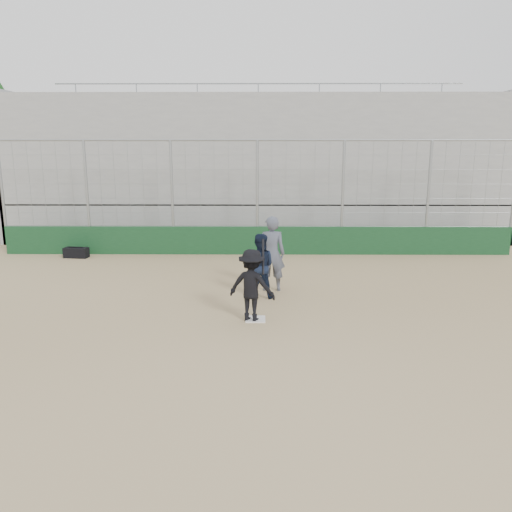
{
  "coord_description": "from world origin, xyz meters",
  "views": [
    {
      "loc": [
        0.09,
        -10.57,
        3.78
      ],
      "look_at": [
        0.0,
        1.4,
        1.15
      ],
      "focal_mm": 35.0,
      "sensor_mm": 36.0,
      "label": 1
    }
  ],
  "objects_px": {
    "catcher_crouched": "(259,276)",
    "equipment_bag": "(76,253)",
    "umpire": "(271,257)",
    "batter_at_plate": "(252,285)"
  },
  "relations": [
    {
      "from": "catcher_crouched",
      "to": "equipment_bag",
      "type": "xyz_separation_m",
      "value": [
        -6.38,
        4.65,
        -0.38
      ]
    },
    {
      "from": "umpire",
      "to": "equipment_bag",
      "type": "xyz_separation_m",
      "value": [
        -6.7,
        3.98,
        -0.73
      ]
    },
    {
      "from": "umpire",
      "to": "equipment_bag",
      "type": "bearing_deg",
      "value": -30.64
    },
    {
      "from": "batter_at_plate",
      "to": "catcher_crouched",
      "type": "relative_size",
      "value": 1.58
    },
    {
      "from": "catcher_crouched",
      "to": "equipment_bag",
      "type": "distance_m",
      "value": 7.91
    },
    {
      "from": "batter_at_plate",
      "to": "equipment_bag",
      "type": "relative_size",
      "value": 2.06
    },
    {
      "from": "batter_at_plate",
      "to": "equipment_bag",
      "type": "bearing_deg",
      "value": 134.32
    },
    {
      "from": "equipment_bag",
      "to": "catcher_crouched",
      "type": "bearing_deg",
      "value": -36.09
    },
    {
      "from": "catcher_crouched",
      "to": "equipment_bag",
      "type": "relative_size",
      "value": 1.31
    },
    {
      "from": "umpire",
      "to": "equipment_bag",
      "type": "height_order",
      "value": "umpire"
    }
  ]
}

